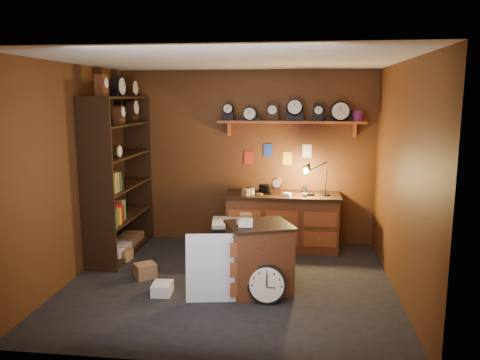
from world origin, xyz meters
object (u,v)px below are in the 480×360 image
workbench (283,218)px  low_cabinet (259,255)px  big_round_clock (267,284)px  shelving_unit (117,169)px

workbench → low_cabinet: workbench is taller
workbench → big_round_clock: (-0.11, -1.97, -0.26)m
low_cabinet → big_round_clock: 0.40m
shelving_unit → big_round_clock: shelving_unit is taller
big_round_clock → workbench: bearing=86.9°
low_cabinet → big_round_clock: bearing=-92.3°
workbench → low_cabinet: bearing=-97.6°
workbench → low_cabinet: (-0.22, -1.66, -0.03)m
workbench → low_cabinet: size_ratio=1.87×
shelving_unit → big_round_clock: size_ratio=5.78×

